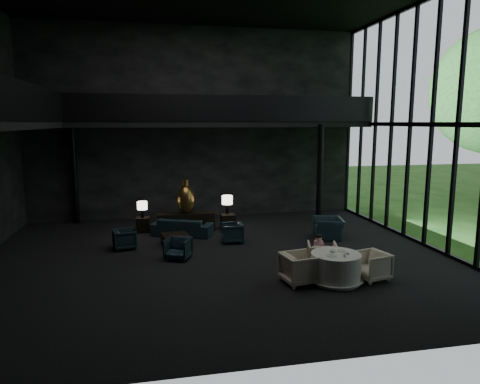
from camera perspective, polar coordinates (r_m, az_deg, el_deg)
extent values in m
cube|color=black|center=(13.14, -2.92, -8.77)|extent=(14.00, 12.00, 0.02)
cube|color=black|center=(18.45, -5.79, 9.02)|extent=(14.00, 0.04, 8.00)
cube|color=black|center=(6.61, 4.51, 8.66)|extent=(14.00, 0.04, 8.00)
cube|color=black|center=(17.59, -2.18, 9.05)|extent=(12.00, 2.00, 0.25)
cube|color=black|center=(12.78, -26.30, 10.72)|extent=(0.06, 12.00, 1.00)
cube|color=black|center=(16.61, -1.63, 11.11)|extent=(12.00, 0.06, 1.00)
cylinder|color=black|center=(18.46, -21.23, 2.22)|extent=(0.24, 0.24, 4.00)
cylinder|color=black|center=(17.76, 10.59, 2.43)|extent=(0.24, 0.24, 4.00)
cube|color=black|center=(16.33, -7.20, -3.99)|extent=(2.14, 0.49, 0.68)
ellipsoid|color=#A0612B|center=(16.18, -7.26, -0.98)|extent=(0.68, 0.68, 1.05)
cylinder|color=#A0612B|center=(16.08, -7.31, 1.23)|extent=(0.23, 0.23, 0.21)
cube|color=black|center=(16.48, -12.81, -4.26)|extent=(0.51, 0.51, 0.56)
cylinder|color=black|center=(16.27, -12.87, -2.84)|extent=(0.11, 0.11, 0.32)
cylinder|color=white|center=(16.21, -12.91, -1.77)|extent=(0.37, 0.37, 0.30)
cube|color=black|center=(16.51, -1.63, -3.95)|extent=(0.53, 0.53, 0.59)
cylinder|color=black|center=(16.53, -1.71, -2.25)|extent=(0.12, 0.12, 0.36)
cylinder|color=white|center=(16.46, -1.72, -1.06)|extent=(0.41, 0.41, 0.33)
imported|color=black|center=(15.71, -7.71, -4.18)|extent=(2.30, 1.45, 0.87)
imported|color=black|center=(14.44, -15.11, -6.10)|extent=(0.70, 0.73, 0.64)
imported|color=#152234|center=(14.69, -1.05, -5.42)|extent=(0.65, 0.69, 0.68)
imported|color=black|center=(13.06, -8.26, -7.47)|extent=(0.82, 0.80, 0.65)
imported|color=black|center=(15.49, 11.73, -4.28)|extent=(0.95, 1.25, 0.98)
cube|color=black|center=(14.51, -8.59, -6.33)|extent=(0.98, 0.98, 0.38)
cylinder|color=white|center=(11.43, 12.62, -9.81)|extent=(1.27, 1.27, 0.75)
cone|color=white|center=(11.54, 12.57, -11.33)|extent=(1.44, 1.44, 0.10)
imported|color=#AAA391|center=(12.32, 10.89, -8.10)|extent=(1.01, 0.98, 0.85)
imported|color=beige|center=(11.81, 17.09, -9.14)|extent=(0.93, 0.97, 0.84)
imported|color=#A7A293|center=(11.14, 7.98, -9.59)|extent=(1.02, 1.07, 0.96)
cylinder|color=#C78190|center=(12.21, 10.41, -7.22)|extent=(0.25, 0.25, 0.36)
sphere|color=#D8A884|center=(12.14, 10.45, -5.99)|extent=(0.18, 0.18, 0.18)
ellipsoid|color=black|center=(12.13, 10.45, -5.86)|extent=(0.19, 0.19, 0.13)
cylinder|color=white|center=(11.11, 12.10, -8.27)|extent=(0.30, 0.30, 0.02)
cylinder|color=white|center=(11.55, 13.43, -7.63)|extent=(0.30, 0.30, 0.02)
cylinder|color=white|center=(11.39, 14.06, -7.92)|extent=(0.16, 0.16, 0.01)
cylinder|color=white|center=(11.29, 14.15, -7.87)|extent=(0.11, 0.11, 0.06)
ellipsoid|color=white|center=(11.41, 12.25, -7.65)|extent=(0.15, 0.15, 0.07)
cylinder|color=#99999E|center=(11.07, 13.78, -8.24)|extent=(0.07, 0.07, 0.07)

